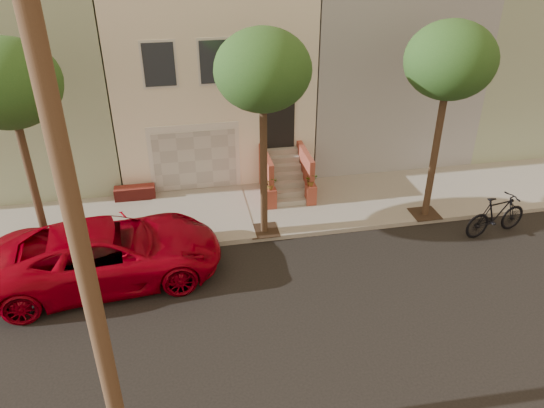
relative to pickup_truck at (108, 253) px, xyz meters
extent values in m
plane|color=black|center=(3.62, -2.50, -0.86)|extent=(90.00, 90.00, 0.00)
cube|color=gray|center=(3.62, 2.85, -0.78)|extent=(40.00, 3.70, 0.15)
cube|color=beige|center=(3.62, 8.70, 2.79)|extent=(7.00, 8.00, 7.00)
cube|color=#9BAB8A|center=(-3.18, 8.70, 2.79)|extent=(6.50, 8.00, 7.00)
cube|color=gray|center=(10.42, 8.70, 2.79)|extent=(6.50, 8.00, 7.00)
cube|color=#9BAB8A|center=(16.92, 8.70, 2.79)|extent=(6.50, 8.00, 7.00)
cube|color=silver|center=(2.72, 4.72, 0.54)|extent=(3.20, 0.12, 2.50)
cube|color=#B5B5B1|center=(2.72, 4.66, 0.44)|extent=(2.90, 0.06, 2.20)
cube|color=gray|center=(2.72, 2.85, -0.70)|extent=(3.20, 3.70, 0.02)
cube|color=maroon|center=(0.52, 4.40, -0.49)|extent=(1.40, 0.45, 0.44)
cube|color=black|center=(5.82, 4.67, 1.69)|extent=(1.00, 0.06, 2.00)
cube|color=#3F4751|center=(1.82, 4.67, 3.89)|extent=(1.00, 0.06, 1.40)
cube|color=silver|center=(1.82, 4.69, 3.89)|extent=(1.15, 0.05, 1.55)
cube|color=#3F4751|center=(3.62, 4.67, 3.89)|extent=(1.00, 0.06, 1.40)
cube|color=silver|center=(3.62, 4.69, 3.89)|extent=(1.15, 0.05, 1.55)
cube|color=#3F4751|center=(5.42, 4.67, 3.89)|extent=(1.00, 0.06, 1.40)
cube|color=silver|center=(5.42, 4.69, 3.89)|extent=(1.15, 0.05, 1.55)
cube|color=gray|center=(5.82, 2.88, -0.61)|extent=(1.20, 0.28, 0.20)
cube|color=gray|center=(5.82, 3.16, -0.41)|extent=(1.20, 0.28, 0.20)
cube|color=gray|center=(5.82, 3.44, -0.21)|extent=(1.20, 0.28, 0.20)
cube|color=gray|center=(5.82, 3.72, -0.01)|extent=(1.20, 0.28, 0.20)
cube|color=gray|center=(5.82, 4.00, 0.19)|extent=(1.20, 0.28, 0.20)
cube|color=gray|center=(5.82, 4.28, 0.39)|extent=(1.20, 0.28, 0.20)
cube|color=gray|center=(5.82, 4.56, 0.59)|extent=(1.20, 0.28, 0.20)
cube|color=brown|center=(5.12, 3.72, 0.09)|extent=(0.18, 1.96, 1.60)
cube|color=brown|center=(6.52, 3.72, 0.09)|extent=(0.18, 1.96, 1.60)
cube|color=brown|center=(5.12, 2.84, -0.36)|extent=(0.35, 0.35, 0.70)
imported|color=#1C4819|center=(5.12, 2.84, 0.22)|extent=(0.40, 0.35, 0.45)
cube|color=brown|center=(6.52, 2.84, -0.36)|extent=(0.35, 0.35, 0.70)
imported|color=#1C4819|center=(6.52, 2.84, 0.22)|extent=(0.41, 0.35, 0.45)
cube|color=#2D2116|center=(-1.88, 1.40, -0.70)|extent=(0.90, 0.90, 0.02)
cylinder|color=#3A291A|center=(-1.88, 1.40, 1.39)|extent=(0.22, 0.22, 4.20)
ellipsoid|color=#1C4819|center=(-1.88, 1.40, 4.44)|extent=(2.70, 2.57, 2.29)
cube|color=#2D2116|center=(4.62, 1.40, -0.70)|extent=(0.90, 0.90, 0.02)
cylinder|color=#3A291A|center=(4.62, 1.40, 1.39)|extent=(0.22, 0.22, 4.20)
ellipsoid|color=#1C4819|center=(4.62, 1.40, 4.44)|extent=(2.70, 2.57, 2.29)
cube|color=#2D2116|center=(10.12, 1.40, -0.70)|extent=(0.90, 0.90, 0.02)
cylinder|color=#3A291A|center=(10.12, 1.40, 1.39)|extent=(0.22, 0.22, 4.20)
ellipsoid|color=#1C4819|center=(10.12, 1.40, 4.44)|extent=(2.70, 2.57, 2.29)
cylinder|color=#483221|center=(0.62, -5.70, 4.14)|extent=(0.30, 0.30, 10.00)
imported|color=#940011|center=(0.00, 0.00, 0.00)|extent=(6.42, 3.42, 1.72)
imported|color=black|center=(11.83, 0.06, -0.18)|extent=(2.35, 1.04, 1.37)
camera|label=1|loc=(2.16, -12.47, 8.26)|focal=34.51mm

